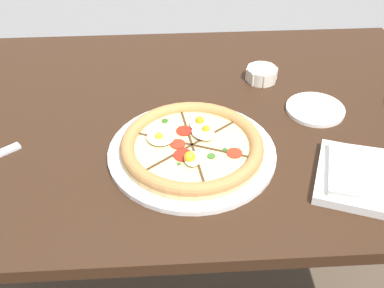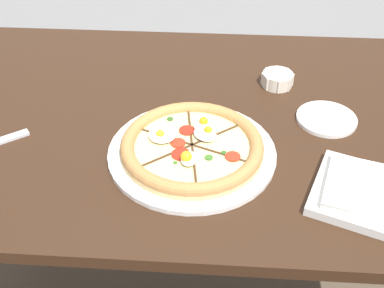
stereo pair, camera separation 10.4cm
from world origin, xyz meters
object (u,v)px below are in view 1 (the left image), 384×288
Objects in this scene: side_saucer at (315,109)px; ramekin_bowl at (262,74)px; dining_table at (176,144)px; pizza at (192,147)px; napkin_folded at (374,179)px.

ramekin_bowl is at bearing 125.24° from side_saucer.
pizza reaches higher than dining_table.
side_saucer is (0.35, -0.01, 0.10)m from dining_table.
napkin_folded is at bearing -18.02° from pizza.
pizza is 0.38m from napkin_folded.
pizza is 2.56× the size of side_saucer.
pizza is (0.03, -0.15, 0.11)m from dining_table.
napkin_folded is at bearing -79.77° from side_saucer.
side_saucer is (0.11, -0.15, -0.01)m from ramekin_bowl.
pizza reaches higher than ramekin_bowl.
ramekin_bowl is 0.60× the size of side_saucer.
dining_table is 0.30m from ramekin_bowl.
napkin_folded is 1.94× the size of side_saucer.
dining_table is 0.36m from side_saucer.
ramekin_bowl is 0.31× the size of napkin_folded.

